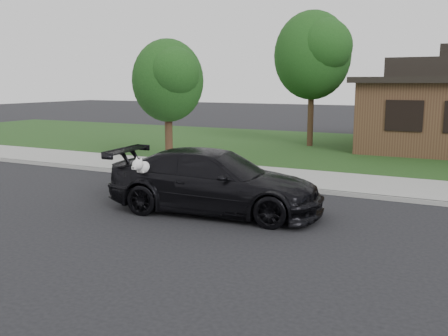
% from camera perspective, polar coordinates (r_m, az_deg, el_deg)
% --- Properties ---
extents(ground, '(120.00, 120.00, 0.00)m').
position_cam_1_polar(ground, '(11.05, 12.17, -7.07)').
color(ground, black).
rests_on(ground, ground).
extents(sidewalk, '(60.00, 3.00, 0.12)m').
position_cam_1_polar(sidewalk, '(15.79, 16.81, -1.97)').
color(sidewalk, gray).
rests_on(sidewalk, ground).
extents(curb, '(60.00, 0.12, 0.12)m').
position_cam_1_polar(curb, '(14.34, 15.75, -3.08)').
color(curb, gray).
rests_on(curb, ground).
extents(lawn, '(60.00, 13.00, 0.13)m').
position_cam_1_polar(lawn, '(23.61, 20.25, 1.64)').
color(lawn, '#193814').
rests_on(lawn, ground).
extents(sedan, '(5.50, 2.72, 1.54)m').
position_cam_1_polar(sedan, '(12.19, -1.08, -1.53)').
color(sedan, black).
rests_on(sedan, ground).
extents(tree_0, '(3.78, 3.60, 6.34)m').
position_cam_1_polar(tree_0, '(24.19, 10.36, 12.75)').
color(tree_0, '#332114').
rests_on(tree_0, ground).
extents(tree_2, '(2.73, 2.60, 4.59)m').
position_cam_1_polar(tree_2, '(18.32, -6.29, 10.06)').
color(tree_2, '#332114').
rests_on(tree_2, ground).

